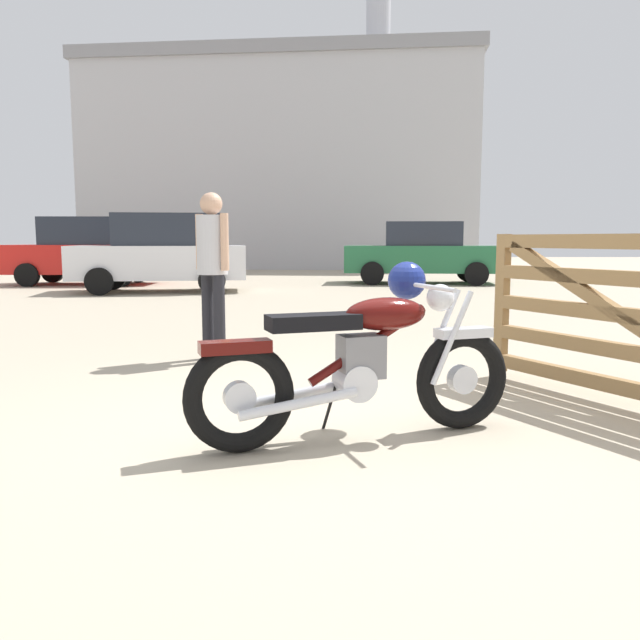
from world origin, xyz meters
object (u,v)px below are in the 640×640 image
Objects in this scene: bystander at (212,258)px; dark_sedan_left at (422,253)px; red_hatchback_near at (163,252)px; blue_hatchback_right at (88,250)px; vintage_motorcycle at (364,358)px.

bystander is 11.93m from dark_sedan_left.
blue_hatchback_right is at bearing -50.46° from red_hatchback_near.
red_hatchback_near is at bearing -122.15° from bystander.
red_hatchback_near is at bearing -150.62° from dark_sedan_left.
dark_sedan_left is (6.34, 3.00, -0.08)m from red_hatchback_near.
vintage_motorcycle is 0.48× the size of red_hatchback_near.
red_hatchback_near reaches higher than bystander.
dark_sedan_left reaches higher than bystander.
vintage_motorcycle is 2.92m from bystander.
red_hatchback_near is (-4.12, 10.89, 0.43)m from vintage_motorcycle.
vintage_motorcycle is 11.65m from red_hatchback_near.
bystander is 0.39× the size of dark_sedan_left.
blue_hatchback_right is (-5.39, 10.72, -0.10)m from bystander.
dark_sedan_left is at bearing -178.05° from blue_hatchback_right.
vintage_motorcycle is 14.07m from dark_sedan_left.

